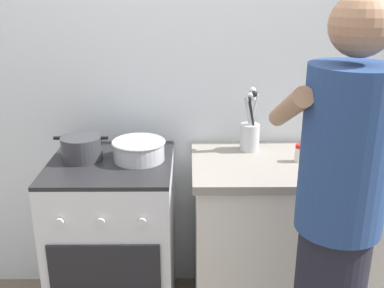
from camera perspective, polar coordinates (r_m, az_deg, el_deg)
name	(u,v)px	position (r m, az deg, el deg)	size (l,w,h in m)	color
back_wall	(219,76)	(2.45, 3.49, 8.53)	(3.20, 0.10, 2.50)	silver
countertop	(287,240)	(2.46, 11.98, -11.84)	(1.00, 0.60, 0.90)	silver
stove_range	(115,242)	(2.44, -9.67, -12.08)	(0.60, 0.62, 0.90)	silver
pot	(82,148)	(2.27, -13.76, -0.51)	(0.26, 0.20, 0.12)	#38383D
mixing_bowl	(139,149)	(2.22, -6.74, -0.68)	(0.26, 0.26, 0.10)	#B7B7BC
utensil_crock	(250,131)	(2.34, 7.36, 1.67)	(0.10, 0.10, 0.33)	silver
spice_bottle	(299,153)	(2.25, 13.39, -1.15)	(0.04, 0.04, 0.09)	silver
oil_bottle	(348,149)	(2.23, 19.17, -0.65)	(0.06, 0.06, 0.22)	gold
person	(335,236)	(1.73, 17.63, -11.07)	(0.41, 0.50, 1.70)	black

